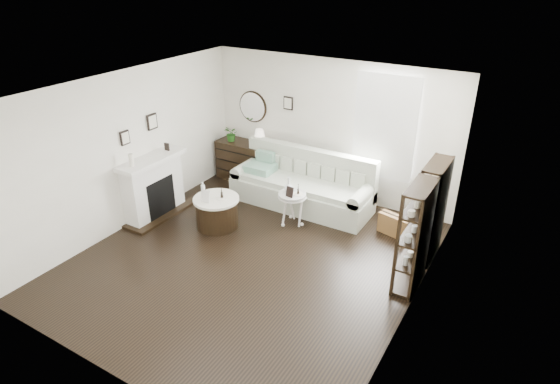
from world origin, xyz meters
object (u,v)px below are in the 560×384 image
Objects in this scene: dresser at (246,161)px; drum_table at (217,212)px; pedestal_table at (292,196)px; sofa at (303,187)px.

dresser reaches higher than drum_table.
pedestal_table is at bearing -33.08° from dresser.
dresser is 2.15m from pedestal_table.
sofa is 4.49× the size of pedestal_table.
dresser is 2.04m from drum_table.
drum_table is (0.69, -1.92, -0.13)m from dresser.
pedestal_table is (1.80, -1.17, 0.14)m from dresser.
pedestal_table is at bearing 34.10° from drum_table.
sofa is 3.38× the size of drum_table.
dresser is (-1.59, 0.39, 0.07)m from sofa.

